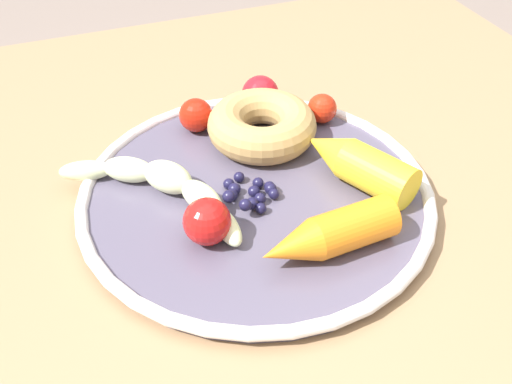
# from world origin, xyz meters

# --- Properties ---
(dining_table) EXTENTS (0.91, 0.91, 0.75)m
(dining_table) POSITION_xyz_m (0.00, 0.00, 0.65)
(dining_table) COLOR #947351
(dining_table) RESTS_ON ground_plane
(plate) EXTENTS (0.34, 0.34, 0.02)m
(plate) POSITION_xyz_m (-0.03, -0.01, 0.76)
(plate) COLOR #514B5F
(plate) RESTS_ON dining_table
(banana) EXTENTS (0.16, 0.14, 0.03)m
(banana) POSITION_xyz_m (-0.06, -0.10, 0.77)
(banana) COLOR beige
(banana) RESTS_ON plate
(carrot_orange) EXTENTS (0.05, 0.12, 0.04)m
(carrot_orange) POSITION_xyz_m (0.06, 0.02, 0.78)
(carrot_orange) COLOR orange
(carrot_orange) RESTS_ON plate
(carrot_yellow) EXTENTS (0.12, 0.09, 0.04)m
(carrot_yellow) POSITION_xyz_m (-0.01, 0.08, 0.78)
(carrot_yellow) COLOR yellow
(carrot_yellow) RESTS_ON plate
(donut) EXTENTS (0.13, 0.13, 0.04)m
(donut) POSITION_xyz_m (-0.11, 0.02, 0.78)
(donut) COLOR tan
(donut) RESTS_ON plate
(blueberry_pile) EXTENTS (0.06, 0.06, 0.02)m
(blueberry_pile) POSITION_xyz_m (-0.02, -0.02, 0.77)
(blueberry_pile) COLOR #191638
(blueberry_pile) RESTS_ON plate
(tomato_near) EXTENTS (0.04, 0.04, 0.04)m
(tomato_near) POSITION_xyz_m (-0.15, -0.04, 0.78)
(tomato_near) COLOR red
(tomato_near) RESTS_ON plate
(tomato_mid) EXTENTS (0.04, 0.04, 0.04)m
(tomato_mid) POSITION_xyz_m (0.02, -0.07, 0.78)
(tomato_mid) COLOR red
(tomato_mid) RESTS_ON plate
(tomato_far) EXTENTS (0.04, 0.04, 0.04)m
(tomato_far) POSITION_xyz_m (-0.16, 0.04, 0.78)
(tomato_far) COLOR red
(tomato_far) RESTS_ON plate
(tomato_extra) EXTENTS (0.03, 0.03, 0.03)m
(tomato_extra) POSITION_xyz_m (-0.12, 0.10, 0.78)
(tomato_extra) COLOR red
(tomato_extra) RESTS_ON plate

